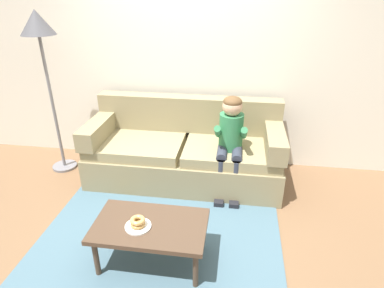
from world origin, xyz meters
TOP-DOWN VIEW (x-y plane):
  - ground at (0.00, 0.00)m, footprint 10.00×10.00m
  - wall_back at (0.00, 1.40)m, footprint 8.00×0.10m
  - area_rug at (0.00, -0.25)m, footprint 2.22×1.84m
  - couch at (0.05, 0.85)m, footprint 2.22×0.90m
  - coffee_table at (0.00, -0.54)m, footprint 0.92×0.54m
  - person_child at (0.59, 0.64)m, footprint 0.34×0.58m
  - plate at (-0.08, -0.59)m, footprint 0.21×0.21m
  - donut at (-0.08, -0.59)m, footprint 0.17×0.17m
  - donut_second at (-0.08, -0.59)m, footprint 0.16×0.16m
  - toy_controller at (-0.54, 0.13)m, footprint 0.23×0.09m
  - floor_lamp at (-1.53, 0.85)m, footprint 0.37×0.37m

SIDE VIEW (x-z plane):
  - ground at x=0.00m, z-range 0.00..0.00m
  - area_rug at x=0.00m, z-range 0.00..0.01m
  - toy_controller at x=-0.54m, z-range 0.00..0.05m
  - couch at x=0.05m, z-range -0.13..0.81m
  - coffee_table at x=0.00m, z-range 0.15..0.55m
  - plate at x=-0.08m, z-range 0.39..0.41m
  - donut at x=-0.08m, z-range 0.41..0.44m
  - donut_second at x=-0.08m, z-range 0.44..0.48m
  - person_child at x=0.59m, z-range 0.12..1.22m
  - wall_back at x=0.00m, z-range 0.00..2.80m
  - floor_lamp at x=-1.53m, z-range 0.66..2.56m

